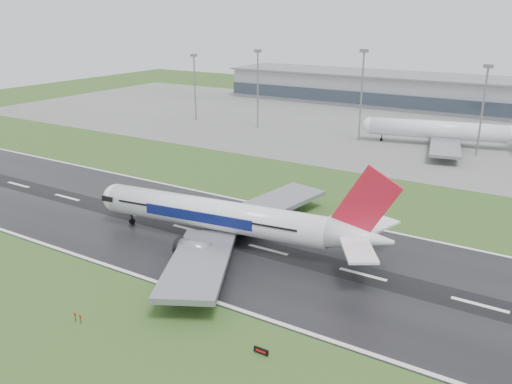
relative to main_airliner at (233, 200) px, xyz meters
The scene contains 11 objects.
ground 12.33m from the main_airliner, ahead, with size 520.00×520.00×0.00m, color #2C4E1C.
runway 12.29m from the main_airliner, ahead, with size 400.00×45.00×0.10m, color black.
apron 126.52m from the main_airliner, 86.52° to the left, with size 400.00×130.00×0.08m, color slate.
terminal 186.10m from the main_airliner, 87.64° to the left, with size 240.00×36.00×15.00m, color gray.
main_airliner is the anchor object (origin of this frame).
parked_airliner 110.32m from the main_airliner, 81.20° to the left, with size 61.30×57.07×17.97m, color white, non-canonical shape.
runway_sign 38.65m from the main_airliner, 50.24° to the right, with size 2.30×0.26×1.04m, color black, non-canonical shape.
floodmast_0 134.02m from the main_airliner, 131.11° to the left, with size 0.64×0.64×27.25m, color gray.
floodmast_1 115.53m from the main_airliner, 119.01° to the left, with size 0.64×0.64×30.20m, color gray.
floodmast_2 101.82m from the main_airliner, 96.71° to the left, with size 0.64×0.64×31.78m, color gray.
floodmast_3 105.26m from the main_airliner, 73.69° to the left, with size 0.64×0.64×28.53m, color gray.
Camera 1 is at (48.21, -82.86, 45.18)m, focal length 36.84 mm.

